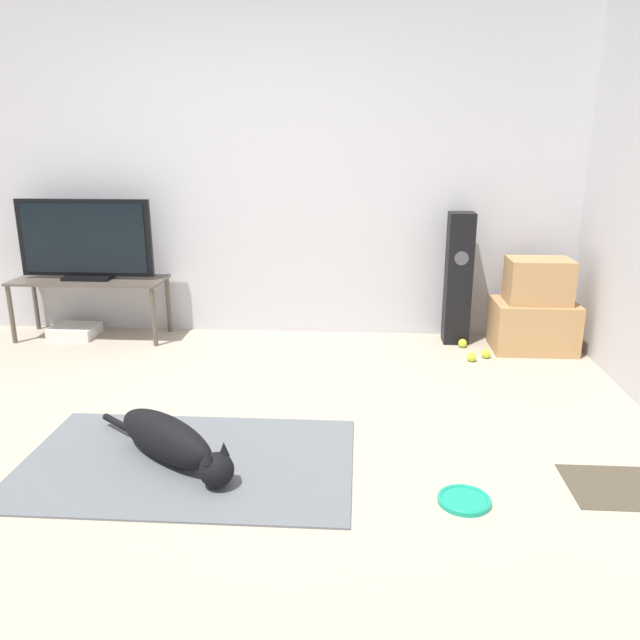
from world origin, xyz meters
TOP-DOWN VIEW (x-y plane):
  - ground_plane at (0.00, 0.00)m, footprint 12.00×12.00m
  - wall_back at (0.00, 2.10)m, footprint 8.00×0.06m
  - area_rug at (0.05, -0.12)m, footprint 1.63×1.01m
  - dog at (-0.02, -0.14)m, footprint 0.85×0.68m
  - frisbee at (1.36, -0.39)m, footprint 0.23×0.23m
  - cardboard_box_lower at (2.19, 1.73)m, footprint 0.60×0.41m
  - cardboard_box_upper at (2.19, 1.72)m, footprint 0.45×0.31m
  - floor_speaker at (1.64, 1.89)m, footprint 0.19×0.19m
  - tv_stand at (-1.24, 1.82)m, footprint 1.18×0.43m
  - tv at (-1.24, 1.82)m, footprint 1.05×0.20m
  - tennis_ball_by_boxes at (1.68, 1.75)m, footprint 0.07×0.07m
  - tennis_ball_near_speaker at (1.69, 1.44)m, footprint 0.07×0.07m
  - tennis_ball_loose_on_carpet at (1.81, 1.51)m, footprint 0.07×0.07m
  - game_console at (-1.41, 1.82)m, footprint 0.34×0.30m
  - door_mat at (2.14, -0.22)m, footprint 0.57×0.39m

SIDE VIEW (x-z plane):
  - ground_plane at x=0.00m, z-range 0.00..0.00m
  - door_mat at x=2.14m, z-range 0.00..0.01m
  - area_rug at x=0.05m, z-range 0.00..0.01m
  - frisbee at x=1.36m, z-range 0.00..0.03m
  - tennis_ball_by_boxes at x=1.68m, z-range 0.00..0.07m
  - tennis_ball_near_speaker at x=1.69m, z-range 0.00..0.07m
  - tennis_ball_loose_on_carpet at x=1.81m, z-range 0.00..0.07m
  - game_console at x=-1.41m, z-range 0.00..0.09m
  - dog at x=-0.02m, z-range 0.01..0.24m
  - cardboard_box_lower at x=2.19m, z-range 0.00..0.37m
  - tv_stand at x=-1.24m, z-range 0.18..0.66m
  - floor_speaker at x=1.64m, z-range 0.00..1.01m
  - cardboard_box_upper at x=2.19m, z-range 0.37..0.70m
  - tv at x=-1.24m, z-range 0.47..1.09m
  - wall_back at x=0.00m, z-range 0.00..2.55m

